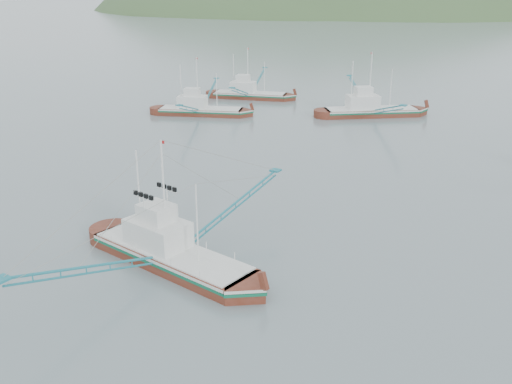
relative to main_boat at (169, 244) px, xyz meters
The scene contains 6 objects.
ground 3.31m from the main_boat, 49.36° to the left, with size 1200.00×1200.00×0.00m, color slate.
main_boat is the anchor object (origin of this frame).
bg_boat_left 48.30m from the main_boat, 125.13° to the left, with size 12.72×21.43×9.12m.
bg_boat_far 52.77m from the main_boat, 96.49° to the left, with size 19.36×21.59×10.04m.
bg_boat_extra 61.35m from the main_boat, 117.77° to the left, with size 12.84×21.85×9.12m.
headland_left 403.65m from the main_boat, 116.18° to the left, with size 448.00×308.00×210.00m, color #3A572D.
Camera 1 is at (22.41, -29.32, 18.56)m, focal length 40.00 mm.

